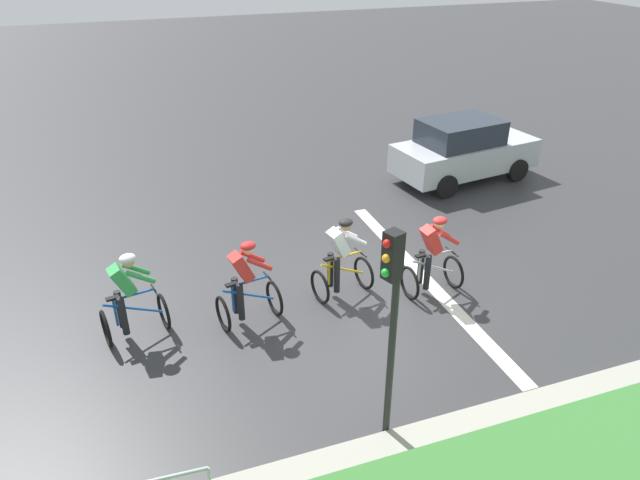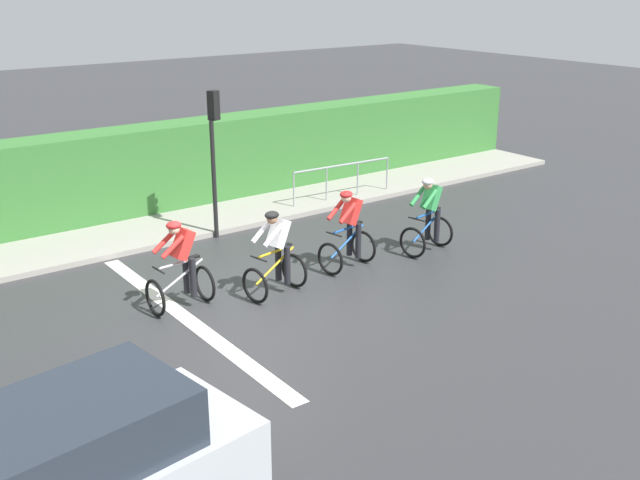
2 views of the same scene
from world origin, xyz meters
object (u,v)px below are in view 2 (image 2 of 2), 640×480
traffic_light_near_crossing (214,142)px  pedestrian_railing_kerbside (342,174)px  cyclist_mid (276,255)px  cyclist_second (349,231)px  cyclist_lead (429,216)px  cyclist_fourth (181,266)px

traffic_light_near_crossing → pedestrian_railing_kerbside: size_ratio=1.10×
cyclist_mid → traffic_light_near_crossing: 3.94m
pedestrian_railing_kerbside → cyclist_second: bearing=-36.4°
traffic_light_near_crossing → cyclist_second: bearing=19.7°
cyclist_lead → pedestrian_railing_kerbside: (-4.12, 0.85, -0.03)m
cyclist_fourth → pedestrian_railing_kerbside: (-3.63, 6.49, -0.03)m
cyclist_second → pedestrian_railing_kerbside: (-3.87, 2.85, -0.03)m
cyclist_second → pedestrian_railing_kerbside: bearing=143.6°
cyclist_lead → cyclist_second: 2.02m
cyclist_fourth → traffic_light_near_crossing: traffic_light_near_crossing is taller
cyclist_mid → pedestrian_railing_kerbside: cyclist_mid is taller
cyclist_fourth → cyclist_mid: bearing=73.5°
traffic_light_near_crossing → pedestrian_railing_kerbside: traffic_light_near_crossing is taller
pedestrian_railing_kerbside → cyclist_fourth: bearing=-60.8°
cyclist_mid → cyclist_lead: bearing=90.3°
cyclist_fourth → pedestrian_railing_kerbside: bearing=119.2°
cyclist_fourth → traffic_light_near_crossing: size_ratio=0.50×
cyclist_lead → pedestrian_railing_kerbside: cyclist_lead is taller
cyclist_mid → cyclist_fourth: size_ratio=1.00×
cyclist_lead → pedestrian_railing_kerbside: bearing=168.3°
traffic_light_near_crossing → cyclist_fourth: bearing=-38.3°
cyclist_lead → cyclist_fourth: same height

